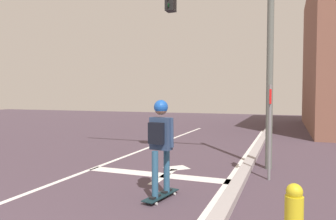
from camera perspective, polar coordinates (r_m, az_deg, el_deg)
The scene contains 10 objects.
lane_line_center at distance 8.05m, azimuth -13.20°, elevation -10.25°, with size 0.12×20.00×0.01m, color white.
lane_line_curbside at distance 6.82m, azimuth 11.02°, elevation -12.60°, with size 0.12×20.00×0.01m, color white.
stop_bar at distance 7.17m, azimuth -1.87°, elevation -11.79°, with size 3.45×0.40×0.01m, color white.
lane_arrow_stem at distance 7.05m, azimuth -0.78°, elevation -12.06°, with size 0.16×1.40×0.01m, color white.
lane_arrow_head at distance 7.82m, azimuth 1.57°, elevation -10.57°, with size 0.56×0.44×0.01m, color white.
curb_strip at distance 6.77m, azimuth 13.16°, elevation -12.16°, with size 0.24×24.00×0.14m, color #A59D9C.
skateboard at distance 5.59m, azimuth -1.29°, elevation -15.38°, with size 0.37×0.90×0.07m.
skater at distance 5.35m, azimuth -1.40°, elevation -4.64°, with size 0.45×0.62×1.65m.
traffic_signal_mast at distance 8.24m, azimuth 9.63°, elevation 14.74°, with size 5.20×0.34×5.15m.
street_sign_post at distance 6.88m, azimuth 18.18°, elevation -1.31°, with size 0.08×0.44×2.02m.
Camera 1 is at (4.02, -0.49, 1.80)m, focal length 33.21 mm.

